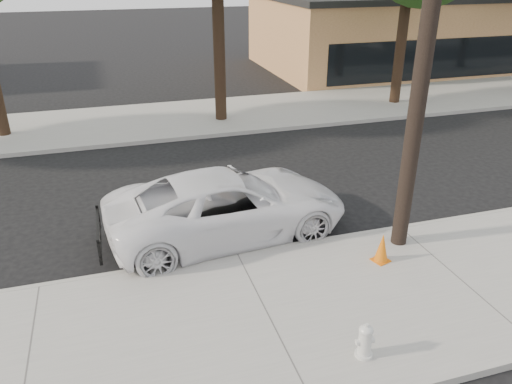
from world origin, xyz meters
TOP-DOWN VIEW (x-y plane):
  - ground at (0.00, 0.00)m, footprint 120.00×120.00m
  - near_sidewalk at (0.00, -4.30)m, footprint 90.00×4.40m
  - far_sidewalk at (0.00, 8.50)m, footprint 90.00×5.00m
  - curb_near at (0.00, -2.10)m, footprint 90.00×0.12m
  - building_main at (16.00, 16.00)m, footprint 18.00×10.00m
  - utility_pole at (3.60, -2.70)m, footprint 1.40×0.34m
  - police_cruiser at (0.09, -0.98)m, footprint 5.79×3.09m
  - fire_hydrant at (1.15, -5.67)m, footprint 0.31×0.29m
  - traffic_cone at (2.82, -3.27)m, footprint 0.41×0.41m

SIDE VIEW (x-z plane):
  - ground at x=0.00m, z-range 0.00..0.00m
  - near_sidewalk at x=0.00m, z-range 0.00..0.15m
  - far_sidewalk at x=0.00m, z-range 0.00..0.15m
  - curb_near at x=0.00m, z-range -0.01..0.15m
  - fire_hydrant at x=1.15m, z-range 0.14..0.73m
  - traffic_cone at x=2.82m, z-range 0.14..0.78m
  - police_cruiser at x=0.09m, z-range 0.00..1.55m
  - building_main at x=16.00m, z-range 0.00..4.00m
  - utility_pole at x=3.60m, z-range 0.20..9.20m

